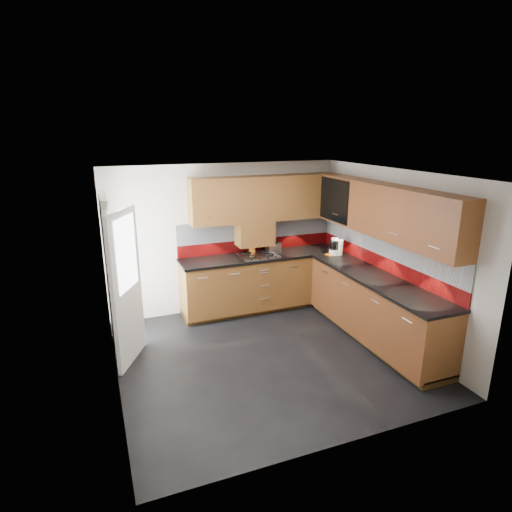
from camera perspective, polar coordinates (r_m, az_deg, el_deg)
name	(u,v)px	position (r m, az deg, el deg)	size (l,w,h in m)	color
room	(268,248)	(5.28, 1.64, 1.11)	(4.00, 3.80, 2.64)	black
base_cabinets	(313,296)	(6.68, 7.65, -5.27)	(2.70, 3.20, 0.95)	#5F2D15
countertop	(314,266)	(6.50, 7.76, -1.38)	(2.72, 3.22, 0.04)	black
backsplash	(321,243)	(6.71, 8.61, 1.74)	(2.70, 3.20, 0.54)	maroon
upper_cabinets	(325,204)	(6.43, 9.14, 6.81)	(2.50, 3.20, 0.72)	#5F2D15
extractor_hood	(255,233)	(6.97, -0.18, 3.07)	(0.60, 0.33, 0.40)	#5F2D15
glass_cabinet	(342,198)	(6.92, 11.42, 7.59)	(0.32, 0.80, 0.66)	black
back_door	(117,282)	(5.75, -18.05, -3.28)	(0.42, 1.19, 2.04)	white
gas_hob	(258,255)	(6.90, 0.32, 0.15)	(0.60, 0.52, 0.05)	silver
utensil_pot	(252,248)	(7.00, -0.53, 1.03)	(0.11, 0.11, 0.39)	#CB5D13
toaster	(273,248)	(7.07, 2.34, 1.10)	(0.25, 0.17, 0.17)	silver
food_processor	(335,247)	(7.05, 10.44, 1.19)	(0.17, 0.17, 0.28)	white
paper_towel	(339,247)	(7.06, 11.03, 1.14)	(0.12, 0.12, 0.25)	white
orange_cloth	(331,255)	(7.05, 9.95, 0.19)	(0.15, 0.13, 0.02)	orange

